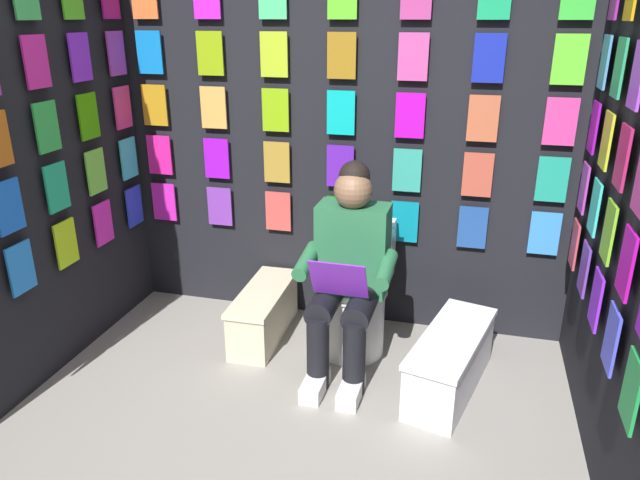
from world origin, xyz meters
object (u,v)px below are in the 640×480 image
object	(u,v)px
toilet	(356,297)
person_reading	(348,270)
comic_longbox_far	(450,362)
comic_longbox_near	(264,313)

from	to	relation	value
toilet	person_reading	distance (m)	0.35
toilet	comic_longbox_far	distance (m)	0.69
comic_longbox_near	comic_longbox_far	size ratio (longest dim) A/B	0.85
person_reading	comic_longbox_far	distance (m)	0.74
person_reading	comic_longbox_near	bearing A→B (deg)	-17.11
person_reading	comic_longbox_far	size ratio (longest dim) A/B	1.38
toilet	comic_longbox_near	bearing A→B (deg)	4.73
person_reading	comic_longbox_far	bearing A→B (deg)	171.53
person_reading	comic_longbox_near	size ratio (longest dim) A/B	1.62
person_reading	toilet	bearing A→B (deg)	-89.88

